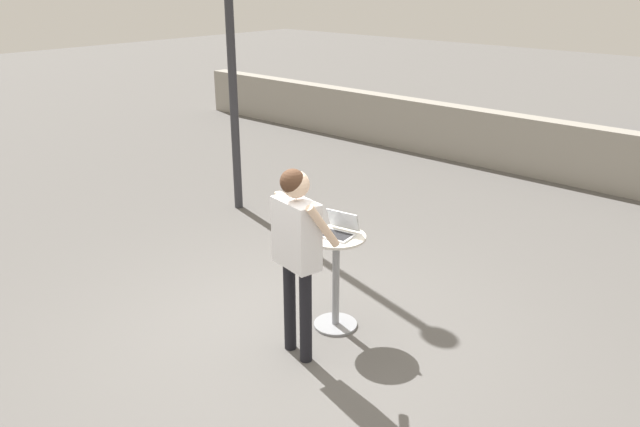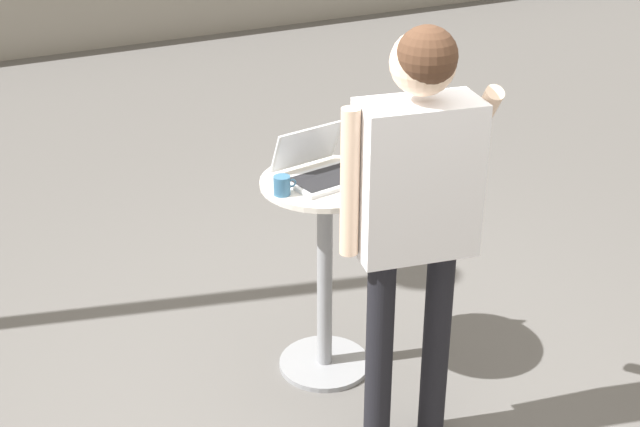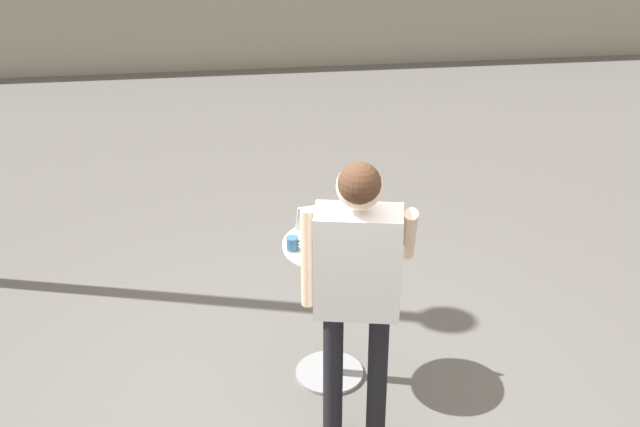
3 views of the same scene
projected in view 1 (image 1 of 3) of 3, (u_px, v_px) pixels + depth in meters
name	position (u px, v px, depth m)	size (l,w,h in m)	color
ground_plane	(289.00, 336.00, 5.98)	(50.00, 50.00, 0.00)	#5B5956
pavement_kerb	(564.00, 152.00, 10.29)	(17.65, 0.35, 0.99)	gray
cafe_table	(336.00, 273.00, 5.96)	(0.56, 0.56, 0.97)	gray
laptop	(338.00, 230.00, 5.83)	(0.37, 0.35, 0.21)	silver
coffee_mug	(315.00, 227.00, 5.91)	(0.10, 0.07, 0.08)	#336084
standing_person	(296.00, 239.00, 5.30)	(0.62, 0.36, 1.77)	black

